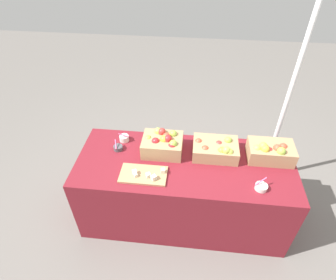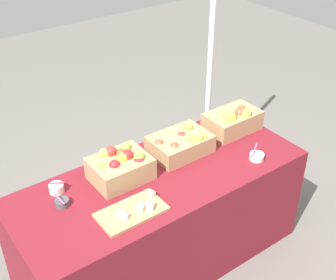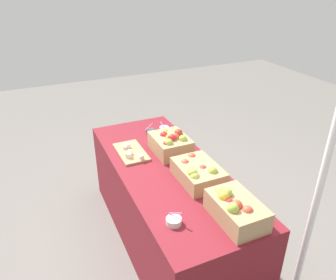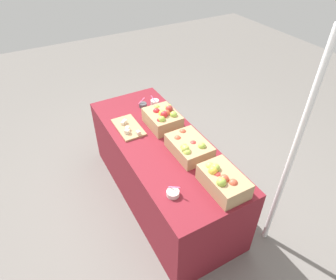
{
  "view_description": "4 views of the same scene",
  "coord_description": "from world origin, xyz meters",
  "px_view_note": "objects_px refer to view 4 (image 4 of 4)",
  "views": [
    {
      "loc": [
        0.04,
        -1.73,
        2.45
      ],
      "look_at": [
        -0.16,
        0.08,
        0.92
      ],
      "focal_mm": 29.87,
      "sensor_mm": 36.0,
      "label": 1
    },
    {
      "loc": [
        -1.31,
        -1.87,
        2.48
      ],
      "look_at": [
        0.06,
        0.0,
        0.98
      ],
      "focal_mm": 49.0,
      "sensor_mm": 36.0,
      "label": 2
    },
    {
      "loc": [
        2.01,
        -0.9,
        2.12
      ],
      "look_at": [
        -0.02,
        0.01,
        0.97
      ],
      "focal_mm": 35.19,
      "sensor_mm": 36.0,
      "label": 3
    },
    {
      "loc": [
        1.87,
        -0.97,
        2.43
      ],
      "look_at": [
        0.16,
        -0.02,
        0.87
      ],
      "focal_mm": 31.61,
      "sensor_mm": 36.0,
      "label": 4
    }
  ],
  "objects_px": {
    "sample_bowl_mid": "(155,102)",
    "tent_pole": "(291,159)",
    "cutting_board_front": "(128,127)",
    "apple_crate_middle": "(189,147)",
    "sample_bowl_near": "(173,193)",
    "apple_crate_right": "(163,118)",
    "apple_crate_left": "(222,180)",
    "sample_bowl_far": "(143,105)"
  },
  "relations": [
    {
      "from": "sample_bowl_far",
      "to": "sample_bowl_mid",
      "type": "bearing_deg",
      "value": 78.18
    },
    {
      "from": "apple_crate_middle",
      "to": "apple_crate_right",
      "type": "xyz_separation_m",
      "value": [
        -0.47,
        -0.0,
        0.02
      ]
    },
    {
      "from": "apple_crate_right",
      "to": "sample_bowl_mid",
      "type": "bearing_deg",
      "value": 164.47
    },
    {
      "from": "cutting_board_front",
      "to": "apple_crate_right",
      "type": "bearing_deg",
      "value": 69.64
    },
    {
      "from": "apple_crate_right",
      "to": "sample_bowl_near",
      "type": "bearing_deg",
      "value": -23.3
    },
    {
      "from": "apple_crate_right",
      "to": "sample_bowl_mid",
      "type": "height_order",
      "value": "apple_crate_right"
    },
    {
      "from": "sample_bowl_far",
      "to": "tent_pole",
      "type": "xyz_separation_m",
      "value": [
        1.52,
        0.5,
        0.21
      ]
    },
    {
      "from": "apple_crate_left",
      "to": "apple_crate_right",
      "type": "relative_size",
      "value": 1.1
    },
    {
      "from": "apple_crate_middle",
      "to": "sample_bowl_mid",
      "type": "bearing_deg",
      "value": 173.17
    },
    {
      "from": "apple_crate_middle",
      "to": "cutting_board_front",
      "type": "height_order",
      "value": "apple_crate_middle"
    },
    {
      "from": "apple_crate_left",
      "to": "apple_crate_middle",
      "type": "bearing_deg",
      "value": -179.7
    },
    {
      "from": "apple_crate_middle",
      "to": "apple_crate_right",
      "type": "relative_size",
      "value": 1.11
    },
    {
      "from": "cutting_board_front",
      "to": "sample_bowl_far",
      "type": "relative_size",
      "value": 4.29
    },
    {
      "from": "apple_crate_right",
      "to": "sample_bowl_near",
      "type": "distance_m",
      "value": 0.9
    },
    {
      "from": "apple_crate_right",
      "to": "sample_bowl_far",
      "type": "bearing_deg",
      "value": -176.59
    },
    {
      "from": "apple_crate_middle",
      "to": "sample_bowl_near",
      "type": "distance_m",
      "value": 0.5
    },
    {
      "from": "sample_bowl_far",
      "to": "cutting_board_front",
      "type": "bearing_deg",
      "value": -45.04
    },
    {
      "from": "sample_bowl_mid",
      "to": "tent_pole",
      "type": "height_order",
      "value": "tent_pole"
    },
    {
      "from": "apple_crate_middle",
      "to": "apple_crate_right",
      "type": "distance_m",
      "value": 0.47
    },
    {
      "from": "apple_crate_middle",
      "to": "sample_bowl_far",
      "type": "height_order",
      "value": "apple_crate_middle"
    },
    {
      "from": "apple_crate_middle",
      "to": "tent_pole",
      "type": "height_order",
      "value": "tent_pole"
    },
    {
      "from": "sample_bowl_near",
      "to": "sample_bowl_far",
      "type": "relative_size",
      "value": 1.15
    },
    {
      "from": "apple_crate_right",
      "to": "sample_bowl_far",
      "type": "xyz_separation_m",
      "value": [
        -0.41,
        -0.02,
        -0.06
      ]
    },
    {
      "from": "apple_crate_left",
      "to": "sample_bowl_far",
      "type": "relative_size",
      "value": 4.29
    },
    {
      "from": "apple_crate_left",
      "to": "tent_pole",
      "type": "height_order",
      "value": "tent_pole"
    },
    {
      "from": "cutting_board_front",
      "to": "apple_crate_middle",
      "type": "bearing_deg",
      "value": 28.58
    },
    {
      "from": "apple_crate_left",
      "to": "tent_pole",
      "type": "distance_m",
      "value": 0.53
    },
    {
      "from": "apple_crate_left",
      "to": "apple_crate_right",
      "type": "height_order",
      "value": "apple_crate_right"
    },
    {
      "from": "sample_bowl_near",
      "to": "sample_bowl_mid",
      "type": "relative_size",
      "value": 1.02
    },
    {
      "from": "cutting_board_front",
      "to": "sample_bowl_near",
      "type": "xyz_separation_m",
      "value": [
        0.94,
        -0.04,
        0.01
      ]
    },
    {
      "from": "cutting_board_front",
      "to": "tent_pole",
      "type": "distance_m",
      "value": 1.48
    },
    {
      "from": "sample_bowl_near",
      "to": "apple_crate_right",
      "type": "bearing_deg",
      "value": 156.7
    },
    {
      "from": "apple_crate_right",
      "to": "apple_crate_middle",
      "type": "bearing_deg",
      "value": 0.47
    },
    {
      "from": "apple_crate_middle",
      "to": "sample_bowl_far",
      "type": "distance_m",
      "value": 0.88
    },
    {
      "from": "sample_bowl_mid",
      "to": "tent_pole",
      "type": "xyz_separation_m",
      "value": [
        1.49,
        0.37,
        0.2
      ]
    },
    {
      "from": "sample_bowl_near",
      "to": "sample_bowl_mid",
      "type": "bearing_deg",
      "value": 159.07
    },
    {
      "from": "sample_bowl_near",
      "to": "apple_crate_left",
      "type": "bearing_deg",
      "value": 72.15
    },
    {
      "from": "cutting_board_front",
      "to": "tent_pole",
      "type": "bearing_deg",
      "value": 32.77
    },
    {
      "from": "sample_bowl_near",
      "to": "tent_pole",
      "type": "distance_m",
      "value": 0.91
    },
    {
      "from": "apple_crate_left",
      "to": "sample_bowl_near",
      "type": "bearing_deg",
      "value": -107.85
    },
    {
      "from": "apple_crate_left",
      "to": "apple_crate_right",
      "type": "xyz_separation_m",
      "value": [
        -0.94,
        -0.01,
        0.0
      ]
    },
    {
      "from": "apple_crate_right",
      "to": "cutting_board_front",
      "type": "distance_m",
      "value": 0.34
    }
  ]
}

